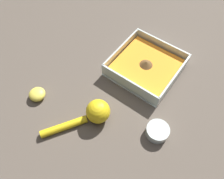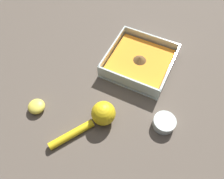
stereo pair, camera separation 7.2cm
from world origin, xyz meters
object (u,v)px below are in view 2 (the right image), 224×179
square_dish (140,62)px  lemon_squeezer (98,116)px  lemon_half (36,106)px  spice_bowl (164,123)px

square_dish → lemon_squeezer: lemon_squeezer is taller
square_dish → lemon_half: 0.39m
square_dish → lemon_squeezer: bearing=-96.4°
square_dish → lemon_squeezer: 0.27m
spice_bowl → lemon_half: size_ratio=1.27×
spice_bowl → lemon_squeezer: lemon_squeezer is taller
spice_bowl → lemon_squeezer: size_ratio=0.35×
square_dish → lemon_half: (-0.23, -0.32, -0.00)m
square_dish → spice_bowl: 0.25m
square_dish → spice_bowl: (0.16, -0.19, -0.00)m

